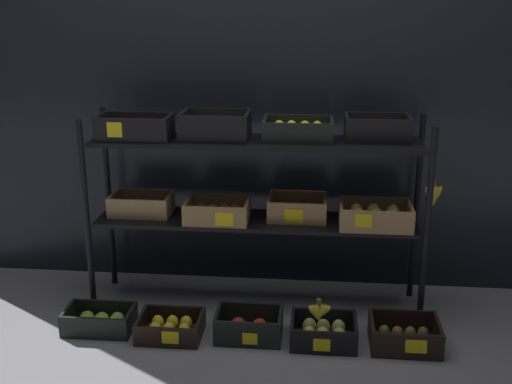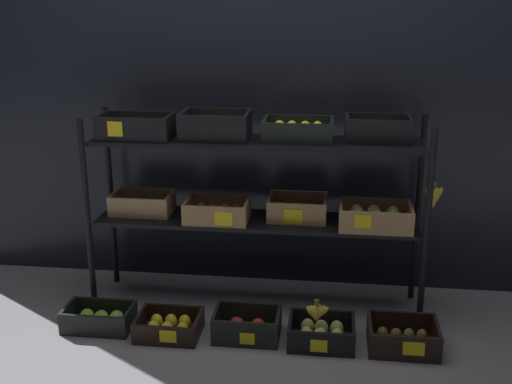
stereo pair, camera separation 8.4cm
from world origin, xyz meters
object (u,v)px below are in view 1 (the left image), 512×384
object	(u,v)px
crate_ground_apple_green	(100,321)
crate_ground_apple_red	(249,328)
display_rack	(260,176)
crate_ground_lemon	(171,328)
banana_bunch_loose	(319,311)
crate_ground_pear	(324,333)
crate_ground_kiwi	(405,337)

from	to	relation	value
crate_ground_apple_green	crate_ground_apple_red	bearing A→B (deg)	0.12
display_rack	crate_ground_lemon	distance (m)	0.88
crate_ground_lemon	banana_bunch_loose	distance (m)	0.74
display_rack	crate_ground_apple_red	world-z (taller)	display_rack
display_rack	crate_ground_apple_red	distance (m)	0.76
crate_ground_apple_green	display_rack	bearing A→B (deg)	24.99
crate_ground_pear	crate_ground_kiwi	bearing A→B (deg)	0.65
crate_ground_apple_red	crate_ground_pear	xyz separation A→B (m)	(0.37, -0.02, 0.00)
crate_ground_apple_green	crate_ground_apple_red	xyz separation A→B (m)	(0.76, 0.00, 0.01)
display_rack	crate_ground_kiwi	size ratio (longest dim) A/B	5.48
crate_ground_kiwi	banana_bunch_loose	bearing A→B (deg)	-178.89
crate_ground_pear	banana_bunch_loose	distance (m)	0.12
crate_ground_apple_green	crate_ground_apple_red	world-z (taller)	crate_ground_apple_red
display_rack	crate_ground_pear	world-z (taller)	display_rack
crate_ground_apple_green	crate_ground_lemon	distance (m)	0.37
display_rack	crate_ground_kiwi	bearing A→B (deg)	-26.79
display_rack	banana_bunch_loose	size ratio (longest dim) A/B	14.15
crate_ground_lemon	crate_ground_apple_green	bearing A→B (deg)	176.20
crate_ground_apple_green	crate_ground_apple_red	size ratio (longest dim) A/B	1.05
crate_ground_pear	banana_bunch_loose	xyz separation A→B (m)	(-0.03, -0.00, 0.12)
crate_ground_kiwi	crate_ground_pear	bearing A→B (deg)	-179.35
display_rack	crate_ground_lemon	world-z (taller)	display_rack
crate_ground_apple_green	crate_ground_kiwi	xyz separation A→B (m)	(1.51, -0.01, 0.00)
display_rack	crate_ground_lemon	xyz separation A→B (m)	(-0.41, -0.39, -0.68)
crate_ground_lemon	crate_ground_kiwi	world-z (taller)	crate_ground_kiwi
crate_ground_lemon	crate_ground_kiwi	xyz separation A→B (m)	(1.14, 0.01, 0.00)
crate_ground_lemon	crate_ground_pear	world-z (taller)	crate_ground_pear
crate_ground_pear	crate_ground_apple_red	bearing A→B (deg)	177.56
crate_ground_apple_red	banana_bunch_loose	distance (m)	0.36
crate_ground_pear	banana_bunch_loose	size ratio (longest dim) A/B	2.50
crate_ground_apple_green	crate_ground_lemon	size ratio (longest dim) A/B	1.09
crate_ground_pear	crate_ground_apple_green	bearing A→B (deg)	179.28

